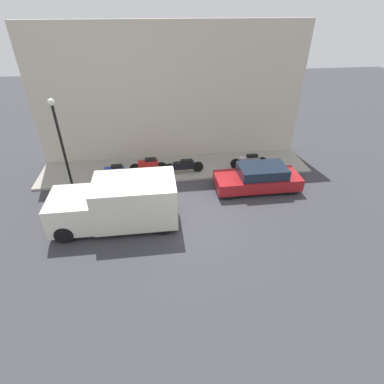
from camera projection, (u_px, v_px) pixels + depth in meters
ground_plane at (185, 218)px, 12.53m from camera, size 60.00×60.00×0.00m
sidewalk at (176, 168)px, 16.19m from camera, size 2.75×14.13×0.11m
building_facade at (172, 96)px, 15.60m from camera, size 0.30×14.13×6.99m
parked_car at (258, 178)px, 14.19m from camera, size 1.61×3.99×1.21m
delivery_van at (117, 203)px, 11.77m from camera, size 2.05×4.87×1.93m
motorcycle_blue at (115, 172)px, 14.88m from camera, size 0.30×1.82×0.75m
scooter_silver at (249, 161)px, 15.92m from camera, size 0.30×2.00×0.73m
motorcycle_black at (184, 166)px, 15.44m from camera, size 0.30×2.04×0.71m
motorcycle_red at (148, 165)px, 15.34m from camera, size 0.30×1.92×0.83m
streetlamp at (59, 133)px, 13.28m from camera, size 0.30×0.30×4.15m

